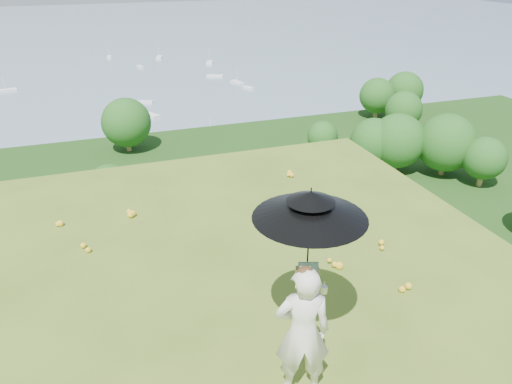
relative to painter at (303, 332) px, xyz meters
name	(u,v)px	position (x,y,z in m)	size (l,w,h in m)	color
ground	(132,367)	(-1.92, 1.06, -0.90)	(14.00, 14.00, 0.00)	#4E7120
forest_slope	(122,336)	(-1.92, 36.06, -29.90)	(140.00, 56.00, 22.00)	#10370F
shoreline_tier	(103,215)	(-1.92, 76.06, -36.90)	(170.00, 28.00, 8.00)	#6F6659
bay_water	(78,48)	(-1.92, 241.06, -34.90)	(700.00, 700.00, 0.00)	#738CA5
slope_trees	(103,209)	(-1.92, 36.06, -15.90)	(110.00, 50.00, 6.00)	#225319
harbor_town	(98,181)	(-1.92, 76.06, -30.40)	(110.00, 22.00, 5.00)	silver
moored_boats	(41,90)	(-14.42, 162.06, -34.55)	(140.00, 140.00, 0.70)	white
wildflowers	(130,350)	(-1.92, 1.31, -0.84)	(10.00, 10.50, 0.12)	yellow
painter	(303,332)	(0.00, 0.00, 0.00)	(0.66, 0.43, 1.80)	white
field_easel	(305,309)	(0.29, 0.54, -0.14)	(0.57, 0.57, 1.51)	#AC7F48
sun_umbrella	(309,234)	(0.30, 0.57, 0.95)	(1.38, 1.38, 1.22)	black
painter_cap	(306,272)	(0.00, 0.00, 0.85)	(0.21, 0.25, 0.10)	#C46B71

